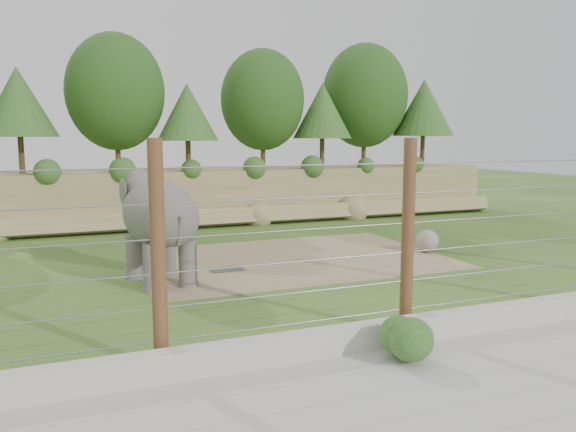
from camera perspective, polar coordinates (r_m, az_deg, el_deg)
name	(u,v)px	position (r m, az deg, el deg)	size (l,w,h in m)	color
ground	(315,281)	(15.90, 2.72, -6.64)	(90.00, 90.00, 0.00)	#30581E
back_embankment	(217,139)	(27.57, -7.25, 7.79)	(30.00, 5.52, 8.77)	olive
dirt_patch	(291,259)	(18.77, 0.27, -4.34)	(10.00, 7.00, 0.02)	#938759
drain_grate	(227,269)	(17.24, -6.27, -5.41)	(1.00, 0.60, 0.03)	#262628
elephant	(160,229)	(15.86, -12.92, -1.34)	(1.59, 3.71, 3.00)	#56534E
stone_ball	(427,241)	(20.31, 13.98, -2.48)	(0.79, 0.79, 0.79)	gray
retaining_wall	(420,328)	(11.67, 13.22, -11.02)	(26.00, 0.35, 0.50)	#BAB8AE
walkway	(490,379)	(10.31, 19.81, -15.35)	(26.00, 4.00, 0.01)	#BAB8AE
barrier_fence	(408,237)	(11.64, 12.07, -2.13)	(20.26, 0.26, 4.00)	#54321B
walkway_shrub	(399,340)	(10.46, 11.23, -12.30)	(0.79, 0.79, 0.79)	#245118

